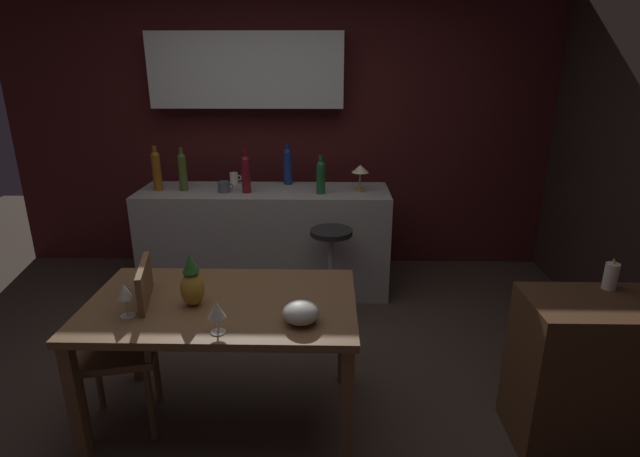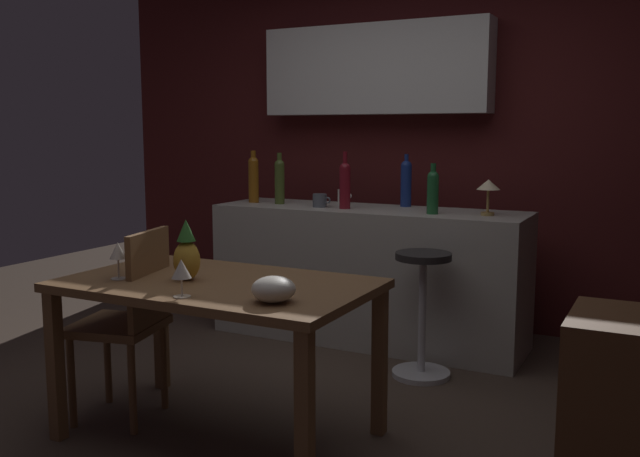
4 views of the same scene
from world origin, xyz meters
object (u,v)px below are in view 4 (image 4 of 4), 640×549
wine_glass_left (266,333)px  wine_bottle_olive (218,188)px  wine_glass_center (214,309)px  dining_table (242,378)px  pineapple_centerpiece (213,332)px  wine_glass_right (148,351)px  wine_bottle_clear (446,196)px  wine_bottle_green (396,200)px  counter_lamp (171,187)px  fruit_bowl (290,326)px  cup_teal (310,204)px  wine_bottle_ruby (322,202)px  wine_bottle_cobalt (244,192)px  chair_near_window (131,412)px  cup_mustard (216,215)px  bar_stool (323,321)px

wine_glass_left → wine_bottle_olive: size_ratio=0.50×
wine_glass_center → dining_table: bearing=-54.0°
pineapple_centerpiece → wine_glass_right: bearing=-128.4°
dining_table → wine_glass_center: (-0.18, 0.25, 0.21)m
dining_table → wine_glass_right: wine_glass_right is taller
wine_glass_center → wine_bottle_clear: bearing=55.1°
wine_bottle_green → counter_lamp: (-1.49, -0.04, 0.05)m
fruit_bowl → wine_bottle_olive: (-0.78, 1.75, 0.26)m
wine_glass_right → cup_teal: bearing=82.3°
wine_glass_left → fruit_bowl: 0.27m
wine_glass_center → counter_lamp: size_ratio=0.61×
wine_bottle_ruby → wine_bottle_green: size_ratio=1.11×
fruit_bowl → wine_bottle_green: 1.74m
wine_bottle_clear → fruit_bowl: bearing=-114.1°
wine_glass_right → cup_teal: (0.31, 2.30, 0.10)m
pineapple_centerpiece → wine_bottle_green: (0.71, 1.86, 0.19)m
wine_glass_left → wine_glass_right: (-0.43, -0.17, -0.03)m
pineapple_centerpiece → wine_bottle_cobalt: size_ratio=0.77×
chair_near_window → cup_mustard: cup_mustard is taller
chair_near_window → wine_glass_right: wine_glass_right is taller
bar_stool → wine_bottle_green: wine_bottle_green is taller
pineapple_centerpiece → wine_bottle_cobalt: (-0.30, 1.90, 0.21)m
chair_near_window → cup_mustard: size_ratio=8.04×
dining_table → wine_glass_center: 0.38m
pineapple_centerpiece → wine_bottle_ruby: wine_bottle_ruby is taller
wine_glass_right → fruit_bowl: (0.48, 0.43, -0.04)m
fruit_bowl → wine_bottle_olive: wine_bottle_olive is taller
wine_bottle_olive → wine_glass_right: bearing=-82.2°
chair_near_window → wine_bottle_green: wine_bottle_green is taller
dining_table → wine_bottle_green: 1.99m
chair_near_window → wine_bottle_cobalt: (0.06, 1.96, 0.58)m
dining_table → fruit_bowl: size_ratio=4.48×
wine_glass_center → pineapple_centerpiece: pineapple_centerpiece is taller
wine_glass_center → wine_bottle_cobalt: 1.67m
wine_glass_right → pineapple_centerpiece: (0.19, 0.24, -0.01)m
cup_teal → cup_mustard: bearing=-147.0°
wine_glass_right → wine_bottle_green: (0.90, 2.10, 0.18)m
bar_stool → counter_lamp: bearing=154.5°
fruit_bowl → wine_bottle_green: bearing=76.0°
wine_glass_center → wine_bottle_olive: wine_bottle_olive is taller
dining_table → wine_bottle_green: (0.60, 1.86, 0.40)m
wine_bottle_olive → counter_lamp: wine_bottle_olive is taller
wine_bottle_cobalt → counter_lamp: bearing=-171.3°
chair_near_window → wine_bottle_clear: bearing=53.8°
wine_glass_right → wine_bottle_cobalt: wine_bottle_cobalt is taller
bar_stool → wine_glass_center: 1.20m
fruit_bowl → wine_bottle_cobalt: wine_bottle_cobalt is taller
dining_table → wine_bottle_cobalt: (-0.41, 1.89, 0.42)m
wine_glass_center → cup_teal: (0.19, 1.80, 0.10)m
pineapple_centerpiece → wine_bottle_green: size_ratio=0.82×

